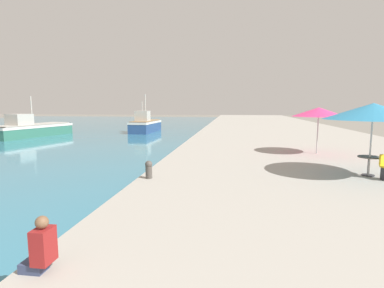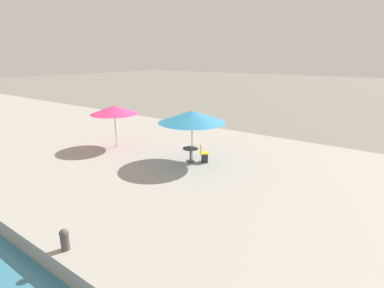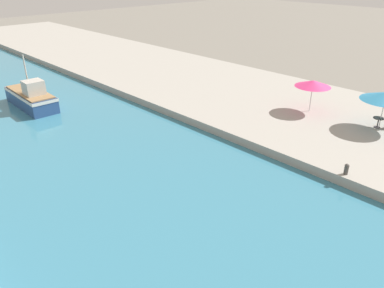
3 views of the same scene
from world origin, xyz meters
The scene contains 5 objects.
quay_promenade centered at (8.00, 37.00, 0.32)m, with size 16.00×90.00×0.64m.
fishing_boat_far centered at (-7.16, 34.95, 0.94)m, with size 2.35×6.53×4.56m.
cafe_umbrella_white centered at (8.04, 16.80, 2.93)m, with size 2.81×2.81×2.54m.
cafe_table centered at (8.55, 11.58, 1.17)m, with size 0.80×0.80×0.74m.
mooring_bollard centered at (0.43, 10.03, 0.99)m, with size 0.26×0.26×0.65m.
Camera 3 is at (-18.57, 2.80, 11.37)m, focal length 35.00 mm.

